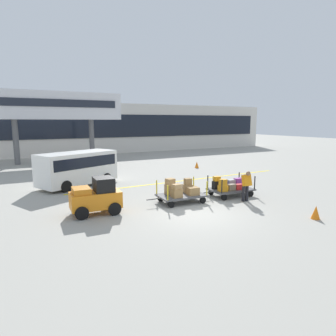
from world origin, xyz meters
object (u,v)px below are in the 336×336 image
object	(u,v)px
baggage_cart_middle	(229,187)
safety_cone_near	(316,212)
shuttle_van	(78,166)
baggage_tug	(96,197)
baggage_cart_lead	(181,192)
safety_cone_far	(197,165)
baggage_handler	(246,185)

from	to	relation	value
baggage_cart_middle	safety_cone_near	distance (m)	4.68
shuttle_van	baggage_tug	bearing A→B (deg)	-94.19
baggage_cart_lead	safety_cone_far	world-z (taller)	baggage_cart_lead
baggage_tug	baggage_cart_middle	distance (m)	7.08
shuttle_van	safety_cone_far	world-z (taller)	shuttle_van
shuttle_van	safety_cone_far	size ratio (longest dim) A/B	9.37
shuttle_van	safety_cone_far	xyz separation A→B (m)	(10.40, 2.31, -0.96)
safety_cone_near	safety_cone_far	size ratio (longest dim) A/B	1.00
safety_cone_far	baggage_handler	bearing A→B (deg)	-110.65
baggage_handler	baggage_cart_lead	bearing A→B (deg)	154.83
baggage_handler	shuttle_van	xyz separation A→B (m)	(-6.64, 7.68, 0.37)
baggage_cart_middle	safety_cone_far	bearing A→B (deg)	66.58
baggage_cart_lead	baggage_tug	bearing A→B (deg)	177.27
shuttle_van	baggage_handler	bearing A→B (deg)	-49.16
baggage_cart_middle	shuttle_van	size ratio (longest dim) A/B	0.59
baggage_cart_middle	safety_cone_near	size ratio (longest dim) A/B	5.51
baggage_handler	baggage_cart_middle	bearing A→B (deg)	90.72
safety_cone_far	shuttle_van	bearing A→B (deg)	-167.46
safety_cone_near	safety_cone_far	world-z (taller)	same
baggage_handler	safety_cone_far	distance (m)	10.69
baggage_cart_lead	baggage_handler	distance (m)	3.26
baggage_tug	shuttle_van	bearing A→B (deg)	85.81
baggage_handler	baggage_tug	bearing A→B (deg)	167.43
shuttle_van	safety_cone_near	size ratio (longest dim) A/B	9.37
baggage_cart_middle	baggage_handler	size ratio (longest dim) A/B	1.94
safety_cone_far	baggage_cart_middle	bearing A→B (deg)	-113.42
baggage_cart_lead	safety_cone_far	distance (m)	10.92
baggage_cart_middle	baggage_handler	xyz separation A→B (m)	(0.02, -1.26, 0.36)
baggage_tug	safety_cone_far	xyz separation A→B (m)	(10.85, 8.41, -0.48)
baggage_tug	shuttle_van	distance (m)	6.13
baggage_tug	baggage_cart_middle	bearing A→B (deg)	-2.57
baggage_cart_lead	shuttle_van	size ratio (longest dim) A/B	0.59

